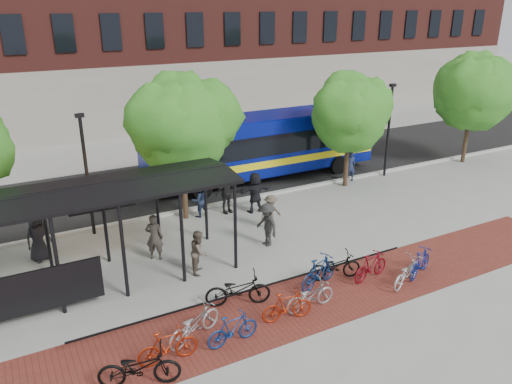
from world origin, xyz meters
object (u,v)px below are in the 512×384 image
bike_11 (420,263)px  lamp_post_right (389,128)px  bike_10 (407,272)px  pedestrian_9 (267,225)px  tree_d (474,88)px  bike_8 (335,266)px  bus_shelter (74,205)px  bike_9 (371,266)px  bike_6 (310,296)px  pedestrian_4 (226,193)px  pedestrian_5 (255,192)px  lamp_post_left (87,172)px  pedestrian_0 (38,236)px  pedestrian_7 (350,166)px  pedestrian_3 (271,212)px  pedestrian_8 (199,252)px  bike_4 (238,290)px  bike_7 (319,272)px  tree_b (182,121)px  pedestrian_2 (199,200)px  bike_0 (139,367)px  bus (262,143)px  bike_3 (233,329)px  pedestrian_1 (154,237)px  tree_c (351,110)px  bike_1 (168,346)px

bike_11 → lamp_post_right: bearing=-57.7°
bike_10 → pedestrian_9: 5.62m
tree_d → bike_8: tree_d is taller
bus_shelter → bike_9: bearing=-25.8°
bike_10 → pedestrian_9: pedestrian_9 is taller
pedestrian_9 → bike_9: bearing=18.2°
bike_6 → pedestrian_4: bearing=-9.0°
tree_d → pedestrian_5: tree_d is taller
lamp_post_left → pedestrian_5: bearing=-9.1°
bike_9 → pedestrian_0: 12.29m
bike_6 → pedestrian_7: pedestrian_7 is taller
bus_shelter → lamp_post_left: 4.24m
pedestrian_3 → lamp_post_left: bearing=149.1°
pedestrian_8 → pedestrian_9: bearing=-45.9°
bike_4 → bike_7: 2.95m
tree_b → pedestrian_0: tree_b is taller
pedestrian_2 → pedestrian_7: pedestrian_7 is taller
lamp_post_right → bike_0: bearing=-150.0°
bike_8 → bus: bearing=-1.5°
bus → bike_6: size_ratio=7.28×
bike_0 → bike_4: bike_4 is taller
lamp_post_right → pedestrian_3: lamp_post_right is taller
lamp_post_right → bike_10: bearing=-128.4°
bike_7 → pedestrian_7: bearing=-62.0°
bike_3 → pedestrian_3: pedestrian_3 is taller
bike_8 → pedestrian_8: (-3.99, 2.70, 0.32)m
tree_b → pedestrian_3: tree_b is taller
bike_7 → pedestrian_7: pedestrian_7 is taller
lamp_post_right → pedestrian_7: 3.01m
bike_3 → pedestrian_3: size_ratio=1.04×
pedestrian_4 → pedestrian_0: bearing=176.4°
lamp_post_right → pedestrian_4: 10.28m
bike_4 → pedestrian_3: bearing=-20.9°
bus → pedestrian_1: bus is taller
bike_8 → pedestrian_0: size_ratio=0.98×
bike_6 → bike_7: bearing=-48.7°
bike_6 → pedestrian_0: (-7.16, 7.54, 0.50)m
tree_c → pedestrian_2: bearing=-179.0°
lamp_post_left → bike_0: (-0.80, -9.71, -2.20)m
bus_shelter → pedestrian_4: bearing=26.3°
bike_3 → bus: bearing=-35.2°
bike_10 → tree_d: bearing=-77.6°
bike_7 → bike_11: (3.61, -1.08, -0.06)m
bike_4 → bike_9: bearing=-79.8°
bike_8 → pedestrian_7: (6.95, 8.00, 0.36)m
bike_1 → pedestrian_4: bearing=-30.7°
bike_0 → bike_1: (0.92, 0.50, -0.04)m
tree_b → lamp_post_left: 4.45m
bike_1 → bike_6: bike_1 is taller
bike_7 → bike_8: bearing=-97.7°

